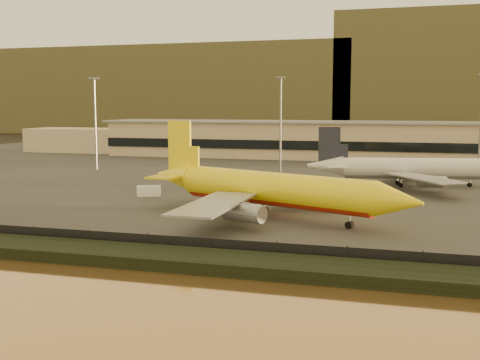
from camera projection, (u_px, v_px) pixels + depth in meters
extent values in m
plane|color=black|center=(227.00, 235.00, 83.91)|extent=(900.00, 900.00, 0.00)
cube|color=black|center=(182.00, 259.00, 67.62)|extent=(320.00, 7.00, 1.40)
cube|color=#2D2D2D|center=(325.00, 168.00, 174.45)|extent=(320.00, 220.00, 0.20)
cube|color=black|center=(194.00, 246.00, 71.36)|extent=(300.00, 0.05, 2.20)
cube|color=#C7B48A|center=(338.00, 141.00, 202.29)|extent=(160.00, 22.00, 12.00)
cube|color=black|center=(334.00, 146.00, 191.74)|extent=(160.00, 0.60, 3.00)
cube|color=gray|center=(338.00, 122.00, 201.52)|extent=(164.00, 24.00, 0.60)
cube|color=#C7B48A|center=(93.00, 140.00, 232.57)|extent=(50.00, 18.00, 9.00)
cylinder|color=slate|center=(95.00, 125.00, 165.67)|extent=(0.50, 0.50, 25.00)
cube|color=slate|center=(94.00, 78.00, 164.12)|extent=(2.20, 2.20, 0.40)
cylinder|color=slate|center=(280.00, 125.00, 161.37)|extent=(0.50, 0.50, 25.00)
cube|color=slate|center=(281.00, 77.00, 159.82)|extent=(2.20, 2.20, 0.40)
cylinder|color=slate|center=(480.00, 127.00, 145.64)|extent=(0.50, 0.50, 25.00)
cube|color=brown|center=(184.00, 93.00, 443.34)|extent=(260.00, 160.00, 55.00)
cylinder|color=yellow|center=(275.00, 188.00, 94.77)|extent=(34.12, 17.94, 5.03)
cylinder|color=#B6210A|center=(275.00, 194.00, 94.88)|extent=(32.81, 16.55, 3.92)
cone|color=yellow|center=(399.00, 201.00, 81.89)|extent=(8.18, 7.24, 5.03)
cone|color=yellow|center=(176.00, 176.00, 108.21)|extent=(9.97, 7.97, 5.03)
cube|color=yellow|center=(180.00, 145.00, 106.93)|extent=(5.07, 2.40, 8.81)
cube|color=yellow|center=(203.00, 172.00, 110.87)|extent=(6.78, 6.78, 0.30)
cube|color=yellow|center=(163.00, 177.00, 103.06)|extent=(5.19, 5.14, 0.30)
cube|color=gray|center=(314.00, 185.00, 105.88)|extent=(20.08, 20.29, 0.30)
cylinder|color=gray|center=(316.00, 196.00, 102.01)|extent=(6.42, 4.77, 2.77)
cube|color=gray|center=(214.00, 204.00, 85.09)|extent=(6.93, 21.82, 0.30)
cylinder|color=gray|center=(242.00, 212.00, 86.29)|extent=(6.42, 4.77, 2.77)
cylinder|color=black|center=(350.00, 225.00, 87.05)|extent=(1.36, 1.24, 1.11)
cylinder|color=slate|center=(350.00, 221.00, 86.98)|extent=(0.19, 0.19, 2.26)
cylinder|color=black|center=(248.00, 214.00, 95.78)|extent=(1.36, 1.24, 1.11)
cylinder|color=slate|center=(248.00, 210.00, 95.71)|extent=(0.19, 0.19, 2.26)
cylinder|color=black|center=(265.00, 210.00, 99.29)|extent=(1.36, 1.24, 1.11)
cylinder|color=slate|center=(265.00, 207.00, 99.22)|extent=(0.19, 0.19, 2.26)
cylinder|color=silver|center=(415.00, 168.00, 132.44)|extent=(31.62, 10.77, 4.36)
cylinder|color=gray|center=(414.00, 171.00, 132.53)|extent=(30.57, 9.65, 3.40)
cone|color=silver|center=(325.00, 166.00, 133.84)|extent=(8.58, 5.89, 4.36)
cube|color=#1C1F33|center=(329.00, 144.00, 133.19)|extent=(4.76, 1.33, 7.63)
cube|color=silver|center=(331.00, 162.00, 137.99)|extent=(4.77, 4.58, 0.26)
cube|color=silver|center=(335.00, 166.00, 129.35)|extent=(5.85, 5.77, 0.26)
cube|color=gray|center=(400.00, 166.00, 144.47)|extent=(9.43, 20.39, 0.26)
cylinder|color=gray|center=(412.00, 172.00, 141.54)|extent=(5.62, 3.43, 2.40)
cube|color=gray|center=(423.00, 178.00, 120.73)|extent=(16.02, 19.69, 0.26)
cylinder|color=gray|center=(430.00, 182.00, 123.63)|extent=(5.62, 3.43, 2.40)
cylinder|color=black|center=(469.00, 185.00, 132.01)|extent=(1.10, 0.95, 0.96)
cylinder|color=slate|center=(470.00, 182.00, 131.95)|extent=(0.23, 0.23, 1.96)
cylinder|color=black|center=(401.00, 185.00, 131.19)|extent=(1.10, 0.95, 0.96)
cylinder|color=slate|center=(401.00, 183.00, 131.13)|extent=(0.23, 0.23, 1.96)
cylinder|color=black|center=(397.00, 183.00, 135.07)|extent=(1.10, 0.95, 0.96)
cylinder|color=slate|center=(397.00, 181.00, 135.01)|extent=(0.23, 0.23, 1.96)
cube|color=yellow|center=(307.00, 197.00, 111.29)|extent=(4.72, 3.11, 1.96)
cube|color=silver|center=(149.00, 191.00, 118.61)|extent=(4.94, 3.52, 2.03)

